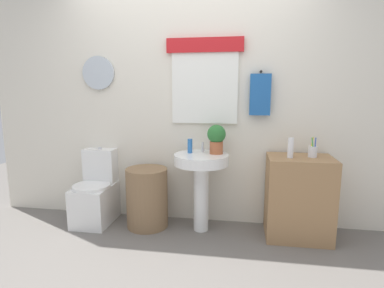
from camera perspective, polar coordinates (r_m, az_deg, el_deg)
The scene contains 11 objects.
ground_plane at distance 2.53m, azimuth -5.10°, elevation -23.46°, with size 8.00×8.00×0.00m, color slate.
back_wall at distance 3.24m, azimuth -0.39°, elevation 8.40°, with size 4.40×0.18×2.60m.
toilet at distance 3.47m, azimuth -17.34°, elevation -8.92°, with size 0.38×0.51×0.79m.
laundry_hamper at distance 3.23m, azimuth -8.34°, elevation -9.82°, with size 0.42×0.42×0.61m, color #846647.
pedestal_sink at distance 3.02m, azimuth 1.72°, elevation -5.39°, with size 0.53×0.53×0.78m.
faucet at distance 3.09m, azimuth 2.03°, elevation -0.58°, with size 0.03×0.03×0.10m, color silver.
wooden_cabinet at distance 3.11m, azimuth 19.17°, elevation -9.38°, with size 0.59×0.44×0.78m, color #9E754C.
soap_bottle at distance 3.03m, azimuth -0.38°, elevation -0.37°, with size 0.05×0.05×0.14m, color #2D6BB7.
potted_plant at distance 3.00m, azimuth 4.56°, elevation 1.21°, with size 0.18×0.18×0.28m.
lotion_bottle at distance 2.93m, azimuth 17.84°, elevation -0.68°, with size 0.05×0.05×0.18m, color white.
toothbrush_cup at distance 3.04m, azimuth 21.50°, elevation -1.29°, with size 0.08×0.08×0.18m.
Camera 1 is at (0.54, -2.04, 1.39)m, focal length 28.71 mm.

